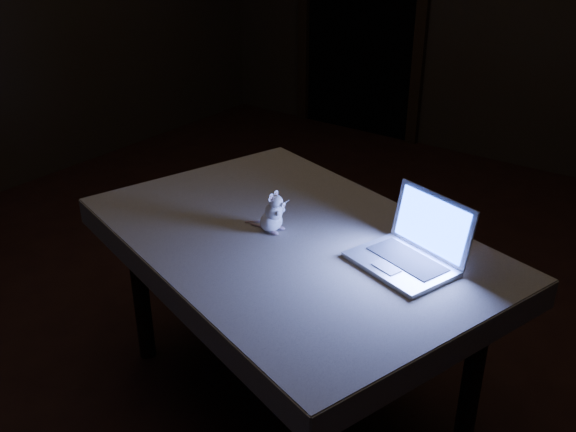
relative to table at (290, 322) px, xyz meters
The scene contains 5 objects.
floor 0.48m from the table, 137.45° to the left, with size 5.00×5.00×0.00m, color black.
table is the anchor object (origin of this frame).
tablecloth 0.31m from the table, ahead, with size 1.32×0.88×0.09m, color #B9AE9B, non-canonical shape.
laptop 0.57m from the table, ahead, with size 0.29×0.25×0.20m, color #B7B7BC, non-canonical shape.
plush_mouse 0.41m from the table, 168.24° to the right, with size 0.10×0.10×0.14m, color white, non-canonical shape.
Camera 1 is at (1.31, -1.69, 1.63)m, focal length 40.00 mm.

